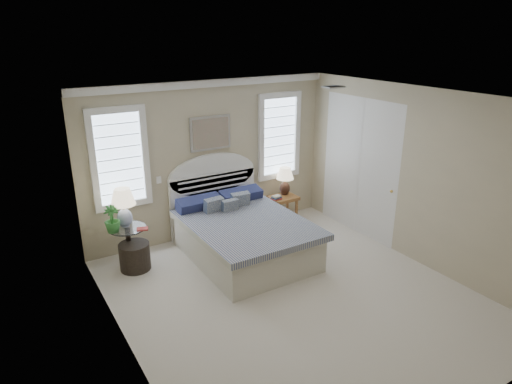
% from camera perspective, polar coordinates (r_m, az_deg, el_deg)
% --- Properties ---
extents(floor, '(4.50, 5.00, 0.01)m').
position_cam_1_polar(floor, '(6.48, 4.72, -12.81)').
color(floor, beige).
rests_on(floor, ground).
extents(ceiling, '(4.50, 5.00, 0.01)m').
position_cam_1_polar(ceiling, '(5.51, 5.52, 11.54)').
color(ceiling, white).
rests_on(ceiling, wall_back).
extents(wall_back, '(4.50, 0.02, 2.70)m').
position_cam_1_polar(wall_back, '(7.90, -5.70, 4.06)').
color(wall_back, '#C5B693').
rests_on(wall_back, floor).
extents(wall_left, '(0.02, 5.00, 2.70)m').
position_cam_1_polar(wall_left, '(4.97, -16.48, -6.53)').
color(wall_left, '#C5B693').
rests_on(wall_left, floor).
extents(wall_right, '(0.02, 5.00, 2.70)m').
position_cam_1_polar(wall_right, '(7.36, 19.37, 1.81)').
color(wall_right, '#C5B693').
rests_on(wall_right, floor).
extents(crown_molding, '(4.50, 0.08, 0.12)m').
position_cam_1_polar(crown_molding, '(7.62, -5.90, 13.36)').
color(crown_molding, white).
rests_on(crown_molding, wall_back).
extents(hvac_vent, '(0.30, 0.20, 0.02)m').
position_cam_1_polar(hvac_vent, '(6.88, 9.67, 12.84)').
color(hvac_vent, '#B2B2B2').
rests_on(hvac_vent, ceiling).
extents(switch_plate, '(0.08, 0.01, 0.12)m').
position_cam_1_polar(switch_plate, '(7.60, -12.05, 1.49)').
color(switch_plate, white).
rests_on(switch_plate, wall_back).
extents(window_left, '(0.90, 0.06, 1.60)m').
position_cam_1_polar(window_left, '(7.31, -16.71, 4.03)').
color(window_left, '#C9E3FF').
rests_on(window_left, wall_back).
extents(window_right, '(0.90, 0.06, 1.60)m').
position_cam_1_polar(window_right, '(8.50, 2.87, 7.00)').
color(window_right, '#C9E3FF').
rests_on(window_right, wall_back).
extents(painting, '(0.74, 0.04, 0.58)m').
position_cam_1_polar(painting, '(7.75, -5.69, 7.33)').
color(painting, silver).
rests_on(painting, wall_back).
extents(closet_door, '(0.02, 1.80, 2.40)m').
position_cam_1_polar(closet_door, '(8.16, 12.75, 3.06)').
color(closet_door, silver).
rests_on(closet_door, floor).
extents(bed, '(1.72, 2.28, 1.47)m').
position_cam_1_polar(bed, '(7.37, -1.87, -5.07)').
color(bed, beige).
rests_on(bed, floor).
extents(side_table_left, '(0.56, 0.56, 0.63)m').
position_cam_1_polar(side_table_left, '(7.31, -15.62, -6.05)').
color(side_table_left, black).
rests_on(side_table_left, floor).
extents(nightstand_right, '(0.50, 0.40, 0.53)m').
position_cam_1_polar(nightstand_right, '(8.55, 3.41, -1.47)').
color(nightstand_right, '#986231').
rests_on(nightstand_right, floor).
extents(floor_pot, '(0.55, 0.55, 0.42)m').
position_cam_1_polar(floor_pot, '(7.24, -14.90, -7.78)').
color(floor_pot, black).
rests_on(floor_pot, floor).
extents(lamp_left, '(0.47, 0.47, 0.61)m').
position_cam_1_polar(lamp_left, '(7.13, -16.26, -1.37)').
color(lamp_left, silver).
rests_on(lamp_left, side_table_left).
extents(lamp_right, '(0.41, 0.41, 0.53)m').
position_cam_1_polar(lamp_right, '(8.51, 3.64, 1.77)').
color(lamp_right, black).
rests_on(lamp_right, nightstand_right).
extents(potted_plant, '(0.29, 0.29, 0.41)m').
position_cam_1_polar(potted_plant, '(7.04, -17.56, -3.25)').
color(potted_plant, '#3D702C').
rests_on(potted_plant, side_table_left).
extents(books_left, '(0.20, 0.17, 0.02)m').
position_cam_1_polar(books_left, '(7.08, -14.02, -4.51)').
color(books_left, '#A62D29').
rests_on(books_left, side_table_left).
extents(books_right, '(0.19, 0.14, 0.07)m').
position_cam_1_polar(books_right, '(8.34, 2.58, -0.70)').
color(books_right, '#A62D29').
rests_on(books_right, nightstand_right).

